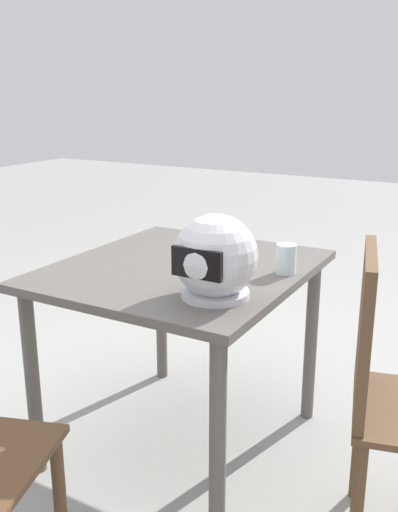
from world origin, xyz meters
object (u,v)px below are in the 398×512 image
object	(u,v)px
dining_table	(182,291)
drinking_glass	(286,259)
pizza	(215,251)
chair_side	(395,388)
motorcycle_helmet	(215,258)

from	to	relation	value
dining_table	drinking_glass	xyz separation A→B (m)	(-0.35, -0.10, 0.15)
pizza	chair_side	bearing A→B (deg)	158.13
pizza	chair_side	world-z (taller)	chair_side
motorcycle_helmet	chair_side	xyz separation A→B (m)	(-0.53, -0.09, -0.33)
pizza	drinking_glass	distance (m)	0.31
pizza	chair_side	distance (m)	0.82
drinking_glass	chair_side	xyz separation A→B (m)	(-0.43, 0.24, -0.26)
chair_side	drinking_glass	bearing A→B (deg)	-28.83
dining_table	chair_side	bearing A→B (deg)	170.05
dining_table	chair_side	world-z (taller)	chair_side
drinking_glass	chair_side	world-z (taller)	chair_side
dining_table	drinking_glass	bearing A→B (deg)	-164.32
pizza	chair_side	xyz separation A→B (m)	(-0.73, 0.29, -0.23)
dining_table	motorcycle_helmet	world-z (taller)	motorcycle_helmet
motorcycle_helmet	chair_side	size ratio (longest dim) A/B	0.28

